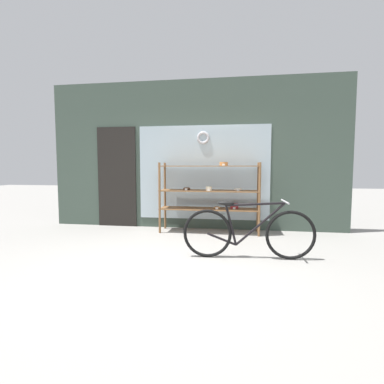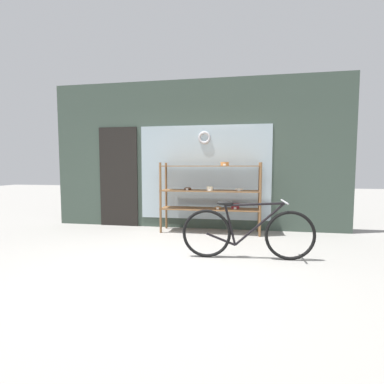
# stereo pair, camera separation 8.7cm
# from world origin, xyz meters

# --- Properties ---
(ground_plane) EXTENTS (30.00, 30.00, 0.00)m
(ground_plane) POSITION_xyz_m (0.00, 0.00, 0.00)
(ground_plane) COLOR gray
(storefront_facade) EXTENTS (6.09, 0.13, 3.02)m
(storefront_facade) POSITION_xyz_m (-0.04, 2.47, 1.48)
(storefront_facade) COLOR #3D4C42
(storefront_facade) RESTS_ON ground_plane
(display_case) EXTENTS (1.91, 0.47, 1.36)m
(display_case) POSITION_xyz_m (0.39, 2.10, 0.82)
(display_case) COLOR brown
(display_case) RESTS_ON ground_plane
(bicycle) EXTENTS (1.81, 0.46, 0.81)m
(bicycle) POSITION_xyz_m (1.06, 0.52, 0.37)
(bicycle) COLOR black
(bicycle) RESTS_ON ground_plane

